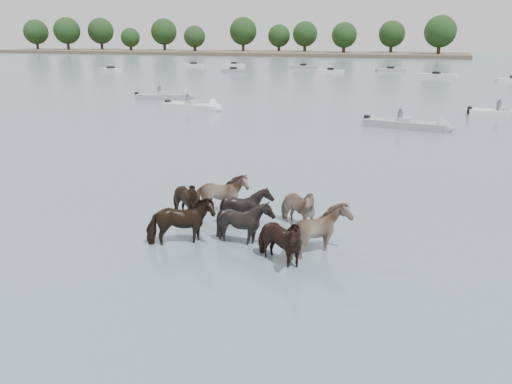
% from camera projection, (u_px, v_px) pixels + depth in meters
% --- Properties ---
extents(ground, '(400.00, 400.00, 0.00)m').
position_uv_depth(ground, '(215.00, 252.00, 14.81)').
color(ground, '#4D6370').
rests_on(ground, ground).
extents(shoreline, '(160.00, 30.00, 1.00)m').
position_uv_depth(shoreline, '(212.00, 53.00, 172.68)').
color(shoreline, '#4C4233').
rests_on(shoreline, ground).
extents(pony_herd, '(6.87, 5.12, 1.68)m').
position_uv_depth(pony_herd, '(243.00, 218.00, 15.86)').
color(pony_herd, black).
rests_on(pony_herd, ground).
extents(motorboat_a, '(5.66, 2.24, 1.92)m').
position_uv_depth(motorboat_a, '(200.00, 107.00, 43.07)').
color(motorboat_a, silver).
rests_on(motorboat_a, ground).
extents(motorboat_b, '(6.09, 2.69, 1.92)m').
position_uv_depth(motorboat_b, '(418.00, 126.00, 34.25)').
color(motorboat_b, gray).
rests_on(motorboat_b, ground).
extents(motorboat_f, '(5.85, 3.31, 1.92)m').
position_uv_depth(motorboat_f, '(171.00, 97.00, 50.58)').
color(motorboat_f, gray).
rests_on(motorboat_f, ground).
extents(distant_flotilla, '(102.11, 26.20, 0.93)m').
position_uv_depth(distant_flotilla, '(424.00, 72.00, 83.48)').
color(distant_flotilla, silver).
rests_on(distant_flotilla, ground).
extents(treeline, '(150.98, 20.53, 12.28)m').
position_uv_depth(treeline, '(199.00, 33.00, 174.07)').
color(treeline, '#382619').
rests_on(treeline, ground).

